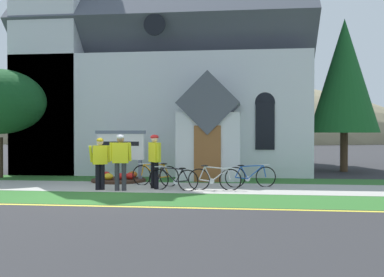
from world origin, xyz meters
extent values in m
plane|color=#2B2B2D|center=(0.00, 4.00, 0.00)|extent=(140.00, 140.00, 0.00)
cube|color=#A8A59E|center=(0.42, 1.74, 0.01)|extent=(32.00, 2.78, 0.01)
cube|color=#2D6628|center=(0.42, -0.84, 0.00)|extent=(32.00, 2.38, 0.01)
cube|color=#2D6628|center=(0.42, 4.12, 0.00)|extent=(24.00, 1.99, 0.01)
cube|color=yellow|center=(0.42, -2.18, 0.00)|extent=(28.00, 0.16, 0.01)
cube|color=silver|center=(0.42, 10.39, 2.59)|extent=(12.85, 10.53, 5.18)
cube|color=#4C515B|center=(0.42, 10.39, 6.74)|extent=(13.35, 10.72, 10.72)
cube|color=silver|center=(-4.52, 6.60, 5.94)|extent=(2.96, 2.96, 11.89)
cube|color=silver|center=(2.74, 4.32, 1.30)|extent=(2.40, 1.60, 2.60)
cube|color=#4C515B|center=(2.74, 4.32, 2.95)|extent=(2.40, 1.80, 2.40)
cube|color=brown|center=(2.74, 3.50, 1.05)|extent=(1.00, 0.06, 2.10)
cube|color=black|center=(4.92, 5.09, 2.10)|extent=(0.76, 0.06, 1.90)
cone|color=black|center=(4.92, 5.09, 3.05)|extent=(0.80, 0.06, 0.80)
cylinder|color=black|center=(0.42, 5.09, 6.27)|extent=(0.90, 0.06, 0.90)
cube|color=slate|center=(-1.34, 3.53, 0.40)|extent=(0.12, 0.12, 0.81)
cube|color=slate|center=(0.20, 3.48, 0.40)|extent=(0.12, 0.12, 0.81)
cube|color=white|center=(-0.57, 3.50, 1.30)|extent=(1.83, 0.14, 0.99)
cube|color=slate|center=(-0.57, 3.50, 1.85)|extent=(1.96, 0.18, 0.12)
cube|color=black|center=(-0.57, 3.46, 1.42)|extent=(1.47, 0.06, 0.16)
cylinder|color=#382319|center=(-0.57, 3.26, 0.05)|extent=(2.02, 2.02, 0.10)
ellipsoid|color=red|center=(-0.13, 3.22, 0.22)|extent=(0.36, 0.36, 0.24)
ellipsoid|color=orange|center=(-0.19, 3.85, 0.22)|extent=(0.36, 0.36, 0.24)
ellipsoid|color=red|center=(-1.18, 3.61, 0.22)|extent=(0.36, 0.36, 0.24)
ellipsoid|color=gold|center=(-0.87, 2.92, 0.22)|extent=(0.36, 0.36, 0.24)
ellipsoid|color=red|center=(-0.43, 3.04, 0.22)|extent=(0.36, 0.36, 0.24)
torus|color=black|center=(1.55, 2.01, 0.34)|extent=(0.71, 0.22, 0.72)
torus|color=black|center=(0.53, 2.27, 0.34)|extent=(0.71, 0.22, 0.72)
cylinder|color=orange|center=(0.88, 2.18, 0.51)|extent=(0.56, 0.18, 0.46)
cylinder|color=orange|center=(0.99, 2.15, 0.73)|extent=(0.77, 0.23, 0.05)
cylinder|color=orange|center=(1.26, 2.08, 0.52)|extent=(0.26, 0.10, 0.47)
cylinder|color=orange|center=(1.35, 2.06, 0.32)|extent=(0.42, 0.14, 0.09)
cylinder|color=orange|center=(1.46, 2.03, 0.54)|extent=(0.22, 0.09, 0.41)
cylinder|color=orange|center=(0.57, 2.26, 0.53)|extent=(0.12, 0.06, 0.39)
ellipsoid|color=black|center=(1.37, 2.05, 0.77)|extent=(0.25, 0.14, 0.05)
cylinder|color=silver|center=(0.61, 2.25, 0.75)|extent=(0.43, 0.14, 0.03)
cylinder|color=silver|center=(1.14, 2.11, 0.29)|extent=(0.18, 0.06, 0.18)
torus|color=black|center=(3.80, 2.01, 0.34)|extent=(0.70, 0.21, 0.71)
torus|color=black|center=(4.83, 2.27, 0.34)|extent=(0.70, 0.21, 0.71)
cylinder|color=#194CA5|center=(4.48, 2.18, 0.51)|extent=(0.56, 0.18, 0.47)
cylinder|color=#194CA5|center=(4.37, 2.15, 0.72)|extent=(0.77, 0.23, 0.06)
cylinder|color=#194CA5|center=(4.10, 2.08, 0.49)|extent=(0.27, 0.10, 0.43)
cylinder|color=#194CA5|center=(4.01, 2.06, 0.31)|extent=(0.42, 0.14, 0.09)
cylinder|color=#194CA5|center=(3.89, 2.03, 0.52)|extent=(0.22, 0.09, 0.38)
cylinder|color=#194CA5|center=(4.79, 2.26, 0.53)|extent=(0.13, 0.07, 0.40)
ellipsoid|color=black|center=(3.99, 2.05, 0.73)|extent=(0.25, 0.14, 0.05)
cylinder|color=silver|center=(4.75, 2.25, 0.75)|extent=(0.43, 0.14, 0.03)
cylinder|color=silver|center=(4.21, 2.11, 0.29)|extent=(0.18, 0.06, 0.18)
torus|color=black|center=(2.66, 1.18, 0.34)|extent=(0.71, 0.04, 0.71)
torus|color=black|center=(3.66, 1.19, 0.34)|extent=(0.71, 0.04, 0.71)
cylinder|color=#B7B7BC|center=(3.32, 1.19, 0.49)|extent=(0.54, 0.04, 0.43)
cylinder|color=#B7B7BC|center=(3.21, 1.19, 0.72)|extent=(0.74, 0.04, 0.10)
cylinder|color=#B7B7BC|center=(2.95, 1.19, 0.52)|extent=(0.25, 0.04, 0.48)
cylinder|color=#B7B7BC|center=(2.86, 1.19, 0.31)|extent=(0.40, 0.04, 0.09)
cylinder|color=#B7B7BC|center=(2.75, 1.18, 0.55)|extent=(0.21, 0.04, 0.43)
cylinder|color=#B7B7BC|center=(3.62, 1.19, 0.51)|extent=(0.12, 0.04, 0.36)
ellipsoid|color=black|center=(2.84, 1.19, 0.78)|extent=(0.24, 0.08, 0.05)
cylinder|color=silver|center=(3.58, 1.19, 0.71)|extent=(0.44, 0.03, 0.03)
cylinder|color=silver|center=(3.06, 1.19, 0.29)|extent=(0.18, 0.02, 0.18)
torus|color=black|center=(2.34, 0.90, 0.33)|extent=(0.69, 0.19, 0.70)
torus|color=black|center=(1.36, 1.12, 0.33)|extent=(0.69, 0.19, 0.70)
cylinder|color=black|center=(1.69, 1.05, 0.50)|extent=(0.54, 0.15, 0.47)
cylinder|color=black|center=(1.80, 1.02, 0.70)|extent=(0.73, 0.20, 0.07)
cylinder|color=black|center=(2.06, 0.96, 0.48)|extent=(0.25, 0.09, 0.42)
cylinder|color=black|center=(2.14, 0.94, 0.31)|extent=(0.40, 0.12, 0.09)
cylinder|color=black|center=(2.25, 0.92, 0.51)|extent=(0.22, 0.08, 0.37)
cylinder|color=black|center=(1.40, 1.11, 0.52)|extent=(0.12, 0.06, 0.40)
ellipsoid|color=black|center=(2.16, 0.94, 0.71)|extent=(0.25, 0.13, 0.05)
cylinder|color=silver|center=(1.44, 1.10, 0.74)|extent=(0.44, 0.12, 0.03)
cylinder|color=silver|center=(1.95, 0.99, 0.28)|extent=(0.18, 0.06, 0.18)
cylinder|color=black|center=(1.26, 1.25, 0.44)|extent=(0.15, 0.15, 0.88)
cylinder|color=black|center=(1.11, 1.43, 0.44)|extent=(0.15, 0.15, 0.88)
cube|color=yellow|center=(1.18, 1.34, 1.20)|extent=(0.47, 0.51, 0.64)
sphere|color=beige|center=(1.18, 1.34, 1.63)|extent=(0.23, 0.23, 0.23)
ellipsoid|color=red|center=(1.18, 1.34, 1.70)|extent=(0.37, 0.37, 0.16)
cylinder|color=yellow|center=(1.34, 1.08, 1.23)|extent=(0.09, 0.09, 0.58)
cylinder|color=yellow|center=(1.02, 1.59, 1.23)|extent=(0.09, 0.24, 0.58)
cylinder|color=black|center=(-0.55, 0.79, 0.41)|extent=(0.15, 0.15, 0.83)
cylinder|color=black|center=(-0.42, 0.85, 0.41)|extent=(0.15, 0.15, 0.83)
cube|color=yellow|center=(-0.49, 0.82, 1.13)|extent=(0.51, 0.36, 0.60)
sphere|color=beige|center=(-0.49, 0.82, 1.54)|extent=(0.21, 0.21, 0.21)
ellipsoid|color=gold|center=(-0.49, 0.82, 1.60)|extent=(0.31, 0.33, 0.15)
cylinder|color=yellow|center=(-0.76, 0.74, 1.16)|extent=(0.09, 0.24, 0.55)
cylinder|color=yellow|center=(-0.21, 0.89, 1.16)|extent=(0.09, 0.11, 0.55)
cylinder|color=#2D2D33|center=(0.12, 0.66, 0.44)|extent=(0.15, 0.15, 0.88)
cylinder|color=#2D2D33|center=(0.33, 0.69, 0.44)|extent=(0.15, 0.15, 0.88)
cube|color=yellow|center=(0.23, 0.68, 1.21)|extent=(0.52, 0.27, 0.64)
sphere|color=#936B51|center=(0.23, 0.68, 1.64)|extent=(0.23, 0.23, 0.23)
ellipsoid|color=silver|center=(0.23, 0.68, 1.70)|extent=(0.28, 0.32, 0.16)
cylinder|color=yellow|center=(-0.08, 0.67, 1.24)|extent=(0.09, 0.12, 0.58)
cylinder|color=yellow|center=(0.53, 0.68, 1.24)|extent=(0.09, 0.17, 0.59)
cylinder|color=#4C3823|center=(8.76, 8.65, 0.91)|extent=(0.35, 0.35, 1.83)
cone|color=#195623|center=(8.76, 8.65, 4.50)|extent=(3.20, 3.20, 5.34)
ellipsoid|color=#847A5B|center=(-10.78, 69.67, 0.00)|extent=(91.40, 47.77, 23.10)
camera|label=1|loc=(4.10, -13.05, 1.87)|focal=41.91mm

